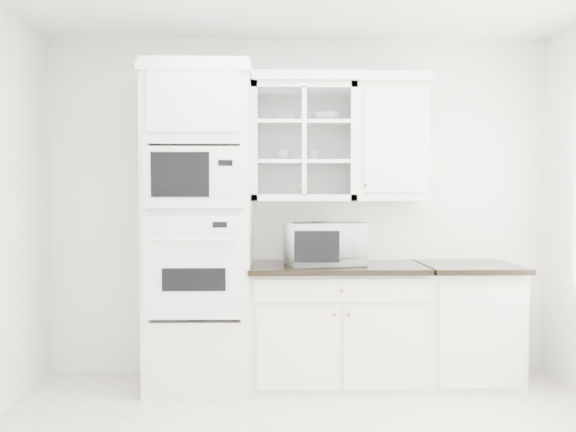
{
  "coord_description": "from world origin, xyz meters",
  "views": [
    {
      "loc": [
        -0.18,
        -2.79,
        1.43
      ],
      "look_at": [
        -0.1,
        1.05,
        1.3
      ],
      "focal_mm": 35.0,
      "sensor_mm": 36.0,
      "label": 1
    }
  ],
  "objects": [
    {
      "name": "room_shell",
      "position": [
        0.0,
        0.43,
        1.78
      ],
      "size": [
        4.0,
        3.5,
        2.7
      ],
      "color": "white",
      "rests_on": "ground"
    },
    {
      "name": "oven_column",
      "position": [
        -0.75,
        1.42,
        1.2
      ],
      "size": [
        0.76,
        0.68,
        2.4
      ],
      "color": "white",
      "rests_on": "ground"
    },
    {
      "name": "base_cabinet_run",
      "position": [
        0.28,
        1.45,
        0.46
      ],
      "size": [
        1.32,
        0.67,
        0.92
      ],
      "color": "white",
      "rests_on": "ground"
    },
    {
      "name": "extra_base_cabinet",
      "position": [
        1.28,
        1.45,
        0.46
      ],
      "size": [
        0.72,
        0.67,
        0.92
      ],
      "color": "white",
      "rests_on": "ground"
    },
    {
      "name": "upper_cabinet_glass",
      "position": [
        0.03,
        1.58,
        1.85
      ],
      "size": [
        0.8,
        0.33,
        0.9
      ],
      "color": "white",
      "rests_on": "room_shell"
    },
    {
      "name": "upper_cabinet_solid",
      "position": [
        0.71,
        1.58,
        1.85
      ],
      "size": [
        0.55,
        0.33,
        0.9
      ],
      "primitive_type": "cube",
      "color": "white",
      "rests_on": "room_shell"
    },
    {
      "name": "crown_molding",
      "position": [
        -0.07,
        1.56,
        2.33
      ],
      "size": [
        2.14,
        0.38,
        0.07
      ],
      "primitive_type": "cube",
      "color": "white",
      "rests_on": "room_shell"
    },
    {
      "name": "countertop_microwave",
      "position": [
        0.18,
        1.41,
        1.08
      ],
      "size": [
        0.63,
        0.55,
        0.32
      ],
      "primitive_type": "imported",
      "rotation": [
        0.0,
        0.0,
        3.33
      ],
      "color": "white",
      "rests_on": "base_cabinet_run"
    },
    {
      "name": "bowl_a",
      "position": [
        -0.1,
        1.59,
        2.04
      ],
      "size": [
        0.24,
        0.24,
        0.05
      ],
      "primitive_type": "imported",
      "rotation": [
        0.0,
        0.0,
        -0.17
      ],
      "color": "white",
      "rests_on": "upper_cabinet_glass"
    },
    {
      "name": "bowl_b",
      "position": [
        0.21,
        1.57,
        2.04
      ],
      "size": [
        0.26,
        0.26,
        0.07
      ],
      "primitive_type": "imported",
      "rotation": [
        0.0,
        0.0,
        -0.26
      ],
      "color": "white",
      "rests_on": "upper_cabinet_glass"
    },
    {
      "name": "cup_a",
      "position": [
        -0.13,
        1.6,
        1.75
      ],
      "size": [
        0.14,
        0.14,
        0.09
      ],
      "primitive_type": "imported",
      "rotation": [
        0.0,
        0.0,
        -0.33
      ],
      "color": "white",
      "rests_on": "upper_cabinet_glass"
    },
    {
      "name": "cup_b",
      "position": [
        0.11,
        1.6,
        1.75
      ],
      "size": [
        0.12,
        0.12,
        0.09
      ],
      "primitive_type": "imported",
      "rotation": [
        0.0,
        0.0,
        -0.26
      ],
      "color": "white",
      "rests_on": "upper_cabinet_glass"
    }
  ]
}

